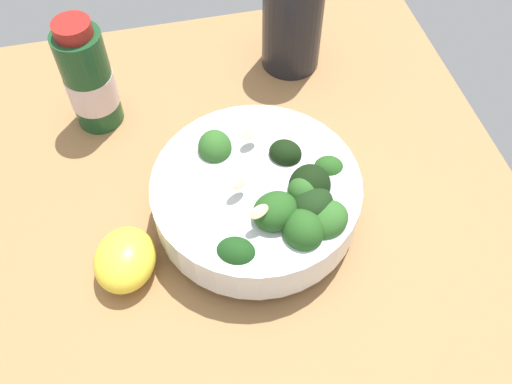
{
  "coord_description": "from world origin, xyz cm",
  "views": [
    {
      "loc": [
        -4.85,
        -31.44,
        45.88
      ],
      "look_at": [
        1.86,
        -2.44,
        4.0
      ],
      "focal_mm": 38.85,
      "sensor_mm": 36.0,
      "label": 1
    }
  ],
  "objects_px": {
    "bowl_of_broccoli": "(262,196)",
    "bottle_tall": "(293,12)",
    "lemon_wedge": "(125,260)",
    "bottle_short": "(89,80)"
  },
  "relations": [
    {
      "from": "bottle_tall",
      "to": "bottle_short",
      "type": "bearing_deg",
      "value": -169.47
    },
    {
      "from": "bottle_tall",
      "to": "bottle_short",
      "type": "height_order",
      "value": "bottle_tall"
    },
    {
      "from": "bowl_of_broccoli",
      "to": "bottle_short",
      "type": "distance_m",
      "value": 0.22
    },
    {
      "from": "bowl_of_broccoli",
      "to": "lemon_wedge",
      "type": "distance_m",
      "value": 0.14
    },
    {
      "from": "bowl_of_broccoli",
      "to": "bottle_tall",
      "type": "xyz_separation_m",
      "value": [
        0.09,
        0.21,
        0.03
      ]
    },
    {
      "from": "bowl_of_broccoli",
      "to": "lemon_wedge",
      "type": "height_order",
      "value": "bowl_of_broccoli"
    },
    {
      "from": "bottle_short",
      "to": "bottle_tall",
      "type": "bearing_deg",
      "value": 10.53
    },
    {
      "from": "lemon_wedge",
      "to": "bottle_tall",
      "type": "xyz_separation_m",
      "value": [
        0.22,
        0.24,
        0.05
      ]
    },
    {
      "from": "bowl_of_broccoli",
      "to": "bottle_tall",
      "type": "height_order",
      "value": "bottle_tall"
    },
    {
      "from": "bowl_of_broccoli",
      "to": "lemon_wedge",
      "type": "xyz_separation_m",
      "value": [
        -0.13,
        -0.03,
        -0.02
      ]
    }
  ]
}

